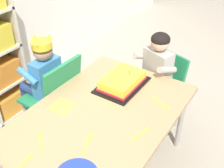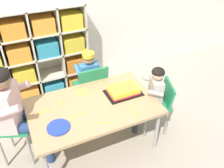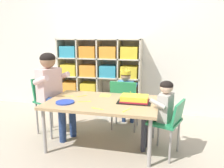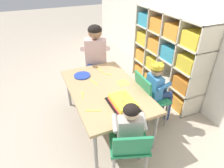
{
  "view_description": "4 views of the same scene",
  "coord_description": "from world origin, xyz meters",
  "px_view_note": "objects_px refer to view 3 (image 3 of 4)",
  "views": [
    {
      "loc": [
        -0.99,
        -0.75,
        1.63
      ],
      "look_at": [
        0.14,
        -0.01,
        0.7
      ],
      "focal_mm": 45.42,
      "sensor_mm": 36.0,
      "label": 1
    },
    {
      "loc": [
        -0.58,
        -1.72,
        2.07
      ],
      "look_at": [
        0.21,
        -0.0,
        0.73
      ],
      "focal_mm": 38.35,
      "sensor_mm": 36.0,
      "label": 2
    },
    {
      "loc": [
        0.66,
        -2.31,
        1.26
      ],
      "look_at": [
        0.11,
        -0.0,
        0.74
      ],
      "focal_mm": 35.07,
      "sensor_mm": 36.0,
      "label": 3
    },
    {
      "loc": [
        1.74,
        -0.67,
        1.76
      ],
      "look_at": [
        0.15,
        0.02,
        0.68
      ],
      "focal_mm": 31.2,
      "sensor_mm": 36.0,
      "label": 4
    }
  ],
  "objects_px": {
    "adult_helper_seated": "(53,85)",
    "classroom_chair_guest_side": "(169,121)",
    "fork_near_child_seat": "(67,96)",
    "fork_scattered_mid_table": "(97,108)",
    "fork_beside_plate_stack": "(85,102)",
    "fork_by_napkin": "(82,96)",
    "child_with_crown": "(126,90)",
    "birthday_cake_on_tray": "(134,99)",
    "classroom_chair_adult_side": "(47,100)",
    "guest_at_table_side": "(161,108)",
    "fork_near_cake_tray": "(126,110)",
    "classroom_chair_blue": "(124,101)",
    "paper_plate_stack": "(65,102)",
    "activity_table": "(103,104)"
  },
  "relations": [
    {
      "from": "activity_table",
      "to": "paper_plate_stack",
      "type": "relative_size",
      "value": 6.1
    },
    {
      "from": "paper_plate_stack",
      "to": "fork_near_child_seat",
      "type": "relative_size",
      "value": 1.41
    },
    {
      "from": "adult_helper_seated",
      "to": "classroom_chair_guest_side",
      "type": "relative_size",
      "value": 1.73
    },
    {
      "from": "classroom_chair_blue",
      "to": "paper_plate_stack",
      "type": "height_order",
      "value": "classroom_chair_blue"
    },
    {
      "from": "child_with_crown",
      "to": "fork_near_child_seat",
      "type": "height_order",
      "value": "child_with_crown"
    },
    {
      "from": "fork_near_cake_tray",
      "to": "birthday_cake_on_tray",
      "type": "bearing_deg",
      "value": 16.83
    },
    {
      "from": "classroom_chair_blue",
      "to": "child_with_crown",
      "type": "height_order",
      "value": "child_with_crown"
    },
    {
      "from": "classroom_chair_guest_side",
      "to": "birthday_cake_on_tray",
      "type": "relative_size",
      "value": 1.67
    },
    {
      "from": "activity_table",
      "to": "fork_beside_plate_stack",
      "type": "bearing_deg",
      "value": -158.03
    },
    {
      "from": "guest_at_table_side",
      "to": "paper_plate_stack",
      "type": "xyz_separation_m",
      "value": [
        -1.04,
        -0.13,
        0.02
      ]
    },
    {
      "from": "child_with_crown",
      "to": "classroom_chair_guest_side",
      "type": "height_order",
      "value": "child_with_crown"
    },
    {
      "from": "activity_table",
      "to": "fork_near_cake_tray",
      "type": "bearing_deg",
      "value": -39.19
    },
    {
      "from": "fork_near_cake_tray",
      "to": "fork_by_napkin",
      "type": "bearing_deg",
      "value": 80.54
    },
    {
      "from": "classroom_chair_guest_side",
      "to": "fork_beside_plate_stack",
      "type": "relative_size",
      "value": 4.29
    },
    {
      "from": "classroom_chair_guest_side",
      "to": "fork_beside_plate_stack",
      "type": "xyz_separation_m",
      "value": [
        -0.92,
        -0.0,
        0.15
      ]
    },
    {
      "from": "activity_table",
      "to": "fork_scattered_mid_table",
      "type": "relative_size",
      "value": 9.33
    },
    {
      "from": "fork_scattered_mid_table",
      "to": "fork_by_napkin",
      "type": "distance_m",
      "value": 0.53
    },
    {
      "from": "classroom_chair_adult_side",
      "to": "fork_near_cake_tray",
      "type": "bearing_deg",
      "value": -90.49
    },
    {
      "from": "classroom_chair_blue",
      "to": "classroom_chair_guest_side",
      "type": "bearing_deg",
      "value": 137.64
    },
    {
      "from": "classroom_chair_guest_side",
      "to": "fork_by_napkin",
      "type": "xyz_separation_m",
      "value": [
        -1.04,
        0.22,
        0.15
      ]
    },
    {
      "from": "activity_table",
      "to": "classroom_chair_adult_side",
      "type": "xyz_separation_m",
      "value": [
        -0.8,
        0.17,
        -0.05
      ]
    },
    {
      "from": "guest_at_table_side",
      "to": "birthday_cake_on_tray",
      "type": "height_order",
      "value": "guest_at_table_side"
    },
    {
      "from": "activity_table",
      "to": "fork_near_cake_tray",
      "type": "relative_size",
      "value": 8.94
    },
    {
      "from": "fork_beside_plate_stack",
      "to": "classroom_chair_adult_side",
      "type": "bearing_deg",
      "value": -39.33
    },
    {
      "from": "birthday_cake_on_tray",
      "to": "classroom_chair_blue",
      "type": "bearing_deg",
      "value": 113.53
    },
    {
      "from": "classroom_chair_adult_side",
      "to": "paper_plate_stack",
      "type": "bearing_deg",
      "value": -108.57
    },
    {
      "from": "paper_plate_stack",
      "to": "fork_scattered_mid_table",
      "type": "bearing_deg",
      "value": -15.53
    },
    {
      "from": "child_with_crown",
      "to": "fork_near_child_seat",
      "type": "xyz_separation_m",
      "value": [
        -0.65,
        -0.5,
        0.01
      ]
    },
    {
      "from": "child_with_crown",
      "to": "guest_at_table_side",
      "type": "relative_size",
      "value": 1.04
    },
    {
      "from": "classroom_chair_guest_side",
      "to": "birthday_cake_on_tray",
      "type": "distance_m",
      "value": 0.44
    },
    {
      "from": "classroom_chair_blue",
      "to": "birthday_cake_on_tray",
      "type": "relative_size",
      "value": 1.88
    },
    {
      "from": "fork_scattered_mid_table",
      "to": "fork_near_cake_tray",
      "type": "height_order",
      "value": "same"
    },
    {
      "from": "fork_beside_plate_stack",
      "to": "activity_table",
      "type": "bearing_deg",
      "value": -175.6
    },
    {
      "from": "adult_helper_seated",
      "to": "fork_by_napkin",
      "type": "distance_m",
      "value": 0.41
    },
    {
      "from": "fork_near_child_seat",
      "to": "fork_beside_plate_stack",
      "type": "relative_size",
      "value": 1.01
    },
    {
      "from": "classroom_chair_guest_side",
      "to": "birthday_cake_on_tray",
      "type": "xyz_separation_m",
      "value": [
        -0.38,
        0.12,
        0.18
      ]
    },
    {
      "from": "adult_helper_seated",
      "to": "classroom_chair_guest_side",
      "type": "bearing_deg",
      "value": -77.29
    },
    {
      "from": "fork_near_child_seat",
      "to": "classroom_chair_guest_side",
      "type": "bearing_deg",
      "value": -14.5
    },
    {
      "from": "classroom_chair_blue",
      "to": "birthday_cake_on_tray",
      "type": "height_order",
      "value": "classroom_chair_blue"
    },
    {
      "from": "fork_scattered_mid_table",
      "to": "fork_beside_plate_stack",
      "type": "height_order",
      "value": "same"
    },
    {
      "from": "adult_helper_seated",
      "to": "fork_scattered_mid_table",
      "type": "distance_m",
      "value": 0.82
    },
    {
      "from": "classroom_chair_blue",
      "to": "adult_helper_seated",
      "type": "height_order",
      "value": "adult_helper_seated"
    },
    {
      "from": "classroom_chair_blue",
      "to": "activity_table",
      "type": "bearing_deg",
      "value": 72.88
    },
    {
      "from": "child_with_crown",
      "to": "fork_scattered_mid_table",
      "type": "xyz_separation_m",
      "value": [
        -0.15,
        -0.88,
        0.01
      ]
    },
    {
      "from": "fork_scattered_mid_table",
      "to": "classroom_chair_blue",
      "type": "bearing_deg",
      "value": 94.02
    },
    {
      "from": "child_with_crown",
      "to": "birthday_cake_on_tray",
      "type": "distance_m",
      "value": 0.59
    },
    {
      "from": "fork_scattered_mid_table",
      "to": "paper_plate_stack",
      "type": "bearing_deg",
      "value": 179.63
    },
    {
      "from": "adult_helper_seated",
      "to": "fork_scattered_mid_table",
      "type": "xyz_separation_m",
      "value": [
        0.7,
        -0.41,
        -0.12
      ]
    },
    {
      "from": "guest_at_table_side",
      "to": "fork_beside_plate_stack",
      "type": "distance_m",
      "value": 0.83
    },
    {
      "from": "classroom_chair_adult_side",
      "to": "birthday_cake_on_tray",
      "type": "bearing_deg",
      "value": -75.54
    }
  ]
}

